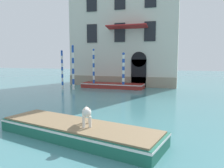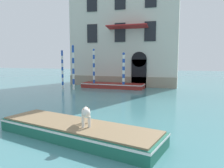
% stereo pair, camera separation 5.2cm
% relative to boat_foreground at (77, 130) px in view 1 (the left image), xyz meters
% --- Properties ---
extents(palazzo_left, '(12.27, 7.40, 16.52)m').
position_rel_boat_foreground_xyz_m(palazzo_left, '(-2.61, 18.96, 7.94)').
color(palazzo_left, beige).
rests_on(palazzo_left, ground_plane).
extents(boat_foreground, '(7.08, 3.43, 0.56)m').
position_rel_boat_foreground_xyz_m(boat_foreground, '(0.00, 0.00, 0.00)').
color(boat_foreground, '#1E6651').
rests_on(boat_foreground, ground_plane).
extents(dog_on_deck, '(0.65, 1.07, 0.76)m').
position_rel_boat_foreground_xyz_m(dog_on_deck, '(0.47, -0.14, 0.76)').
color(dog_on_deck, silver).
rests_on(dog_on_deck, boat_foreground).
extents(boat_moored_near_palazzo, '(6.69, 2.11, 0.50)m').
position_rel_boat_foreground_xyz_m(boat_moored_near_palazzo, '(-2.99, 14.51, -0.04)').
color(boat_moored_near_palazzo, maroon).
rests_on(boat_moored_near_palazzo, ground_plane).
extents(mooring_pole_0, '(0.20, 0.20, 3.95)m').
position_rel_boat_foreground_xyz_m(mooring_pole_0, '(-7.76, 12.40, 1.69)').
color(mooring_pole_0, white).
rests_on(mooring_pole_0, ground_plane).
extents(mooring_pole_1, '(0.23, 0.23, 4.43)m').
position_rel_boat_foreground_xyz_m(mooring_pole_1, '(-6.41, 12.21, 1.94)').
color(mooring_pole_1, white).
rests_on(mooring_pole_1, ground_plane).
extents(mooring_pole_2, '(0.22, 0.22, 4.12)m').
position_rel_boat_foreground_xyz_m(mooring_pole_2, '(-4.92, 14.00, 1.78)').
color(mooring_pole_2, white).
rests_on(mooring_pole_2, ground_plane).
extents(mooring_pole_3, '(0.27, 0.27, 3.72)m').
position_rel_boat_foreground_xyz_m(mooring_pole_3, '(-1.65, 13.84, 1.58)').
color(mooring_pole_3, white).
rests_on(mooring_pole_3, ground_plane).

